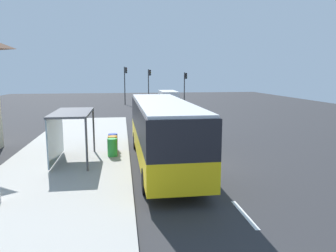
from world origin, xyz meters
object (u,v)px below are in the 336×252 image
recycling_bin_orange (113,145)px  sedan_near (164,99)px  white_van (168,98)px  traffic_light_near_side (185,83)px  bus (162,129)px  traffic_light_median (149,81)px  bus_shelter (66,123)px  recycling_bin_blue (113,142)px  traffic_light_far_side (125,80)px  recycling_bin_green (112,147)px

recycling_bin_orange → sedan_near: bearing=77.2°
white_van → traffic_light_near_side: size_ratio=1.13×
bus → recycling_bin_orange: bearing=138.1°
traffic_light_median → bus_shelter: traffic_light_median is taller
recycling_bin_orange → traffic_light_near_side: bearing=71.5°
traffic_light_median → recycling_bin_blue: bearing=-98.7°
bus → sedan_near: size_ratio=2.50×
recycling_bin_blue → traffic_light_far_side: 29.30m
recycling_bin_green → traffic_light_far_side: size_ratio=0.18×
traffic_light_median → white_van: bearing=-76.5°
white_van → bus_shelter: bus_shelter is taller
recycling_bin_orange → bus_shelter: (-2.21, -1.36, 1.44)m
bus_shelter → sedan_near: bearing=73.7°
recycling_bin_orange → bus_shelter: size_ratio=0.24×
bus → recycling_bin_green: (-2.49, 1.53, -1.19)m
sedan_near → recycling_bin_green: (-6.50, -29.21, -0.14)m
sedan_near → traffic_light_near_side: (3.20, 0.52, 2.30)m
traffic_light_far_side → traffic_light_median: (3.50, 0.80, -0.20)m
sedan_near → traffic_light_near_side: bearing=9.2°
bus → traffic_light_median: traffic_light_median is taller
recycling_bin_orange → recycling_bin_blue: bearing=90.0°
recycling_bin_blue → white_van: bearing=74.1°
traffic_light_near_side → sedan_near: bearing=-170.8°
traffic_light_far_side → white_van: bearing=-51.6°
traffic_light_near_side → bus_shelter: bearing=-111.4°
sedan_near → white_van: bearing=-91.1°
white_van → traffic_light_far_side: (-5.31, 6.69, 2.24)m
white_van → bus_shelter: size_ratio=1.30×
bus → traffic_light_far_side: 32.14m
recycling_bin_blue → bus: bearing=-49.7°
white_van → recycling_bin_blue: size_ratio=5.48×
traffic_light_near_side → white_van: bearing=-119.3°
traffic_light_far_side → recycling_bin_blue: bearing=-92.2°
recycling_bin_orange → recycling_bin_blue: (0.00, 0.70, 0.00)m
recycling_bin_green → recycling_bin_orange: 0.70m
bus → recycling_bin_green: bearing=148.4°
bus → bus_shelter: size_ratio=2.76×
bus → traffic_light_far_side: bearing=92.5°
recycling_bin_blue → bus_shelter: bearing=-137.1°
sedan_near → recycling_bin_blue: size_ratio=4.64×
sedan_near → traffic_light_median: bearing=131.9°
traffic_light_median → bus_shelter: 32.73m
bus → recycling_bin_blue: size_ratio=11.61×
traffic_light_far_side → recycling_bin_green: bearing=-92.1°
white_van → sedan_near: size_ratio=1.18×
recycling_bin_green → bus_shelter: bus_shelter is taller
recycling_bin_blue → recycling_bin_orange: bearing=-90.0°
white_van → bus: bearing=-98.8°
sedan_near → bus_shelter: (-8.71, -29.87, 1.31)m
traffic_light_median → recycling_bin_orange: bearing=-98.5°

